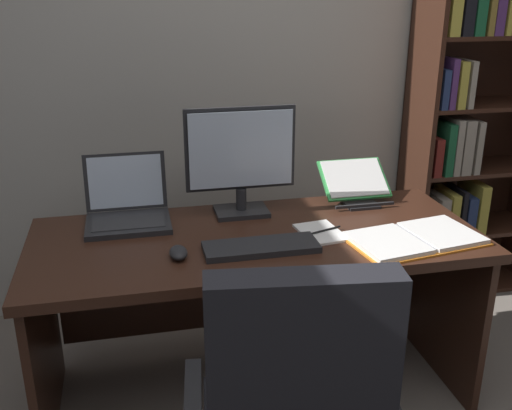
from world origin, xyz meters
TOP-DOWN VIEW (x-y plane):
  - wall_back at (0.00, 1.87)m, footprint 4.65×0.12m
  - desk at (-0.06, 1.01)m, footprint 1.73×0.73m
  - bookshelf at (1.23, 1.63)m, footprint 0.75×0.33m
  - monitor at (-0.07, 1.17)m, footprint 0.46×0.16m
  - laptop at (-0.54, 1.17)m, footprint 0.33×0.30m
  - keyboard at (-0.07, 0.79)m, footprint 0.42×0.15m
  - computer_mouse at (-0.37, 0.79)m, footprint 0.06×0.10m
  - reading_stand_with_book at (0.45, 1.22)m, footprint 0.29×0.25m
  - open_binder at (0.51, 0.74)m, footprint 0.53×0.36m
  - notepad at (0.19, 0.89)m, footprint 0.18×0.23m
  - pen at (0.21, 0.89)m, footprint 0.13×0.05m

SIDE VIEW (x-z plane):
  - desk at x=-0.06m, z-range 0.17..0.90m
  - notepad at x=0.19m, z-range 0.73..0.74m
  - open_binder at x=0.51m, z-range 0.73..0.76m
  - keyboard at x=-0.07m, z-range 0.73..0.76m
  - pen at x=0.21m, z-range 0.74..0.75m
  - computer_mouse at x=-0.37m, z-range 0.73..0.77m
  - laptop at x=-0.54m, z-range 0.66..0.92m
  - reading_stand_with_book at x=0.45m, z-range 0.73..0.89m
  - monitor at x=-0.07m, z-range 0.73..1.18m
  - bookshelf at x=1.23m, z-range -0.01..2.09m
  - wall_back at x=0.00m, z-range 0.00..2.68m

